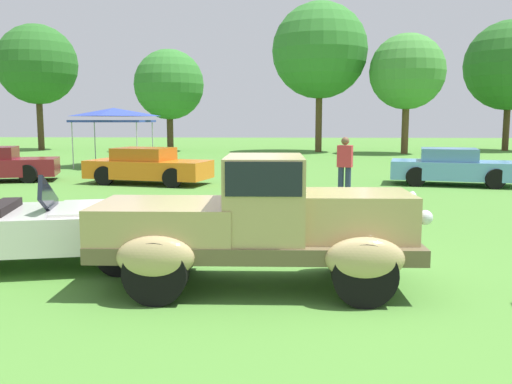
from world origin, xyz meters
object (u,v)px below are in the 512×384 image
Objects in this scene: neighbor_convertible at (41,227)px; spectator_between_cars at (345,165)px; canopy_tent_left_field at (114,114)px; show_car_skyblue at (452,167)px; feature_pickup_truck at (259,221)px; show_car_orange at (147,166)px.

spectator_between_cars is at bearing 53.96° from neighbor_convertible.
spectator_between_cars is 0.53× the size of canopy_tent_left_field.
neighbor_convertible is at bearing -126.04° from spectator_between_cars.
show_car_skyblue is (9.23, 10.48, 0.02)m from neighbor_convertible.
neighbor_convertible is 17.85m from canopy_tent_left_field.
feature_pickup_truck is 0.93× the size of neighbor_convertible.
feature_pickup_truck is at bearing -15.27° from neighbor_convertible.
feature_pickup_truck is 19.69m from canopy_tent_left_field.
neighbor_convertible is 1.05× the size of show_car_skyblue.
neighbor_convertible is 1.02× the size of show_car_orange.
canopy_tent_left_field is (-7.51, 18.13, 1.56)m from feature_pickup_truck.
feature_pickup_truck is at bearing -67.50° from canopy_tent_left_field.
feature_pickup_truck reaches higher than neighbor_convertible.
feature_pickup_truck is 8.43m from spectator_between_cars.
show_car_skyblue is (10.21, 0.16, -0.00)m from show_car_orange.
canopy_tent_left_field reaches higher than show_car_orange.
show_car_orange is 6.99m from spectator_between_cars.
show_car_skyblue is at bearing 62.36° from feature_pickup_truck.
show_car_skyblue is at bearing 48.63° from neighbor_convertible.
show_car_orange is at bearing -179.12° from show_car_skyblue.
spectator_between_cars reaches higher than neighbor_convertible.
spectator_between_cars is at bearing -25.77° from show_car_orange.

